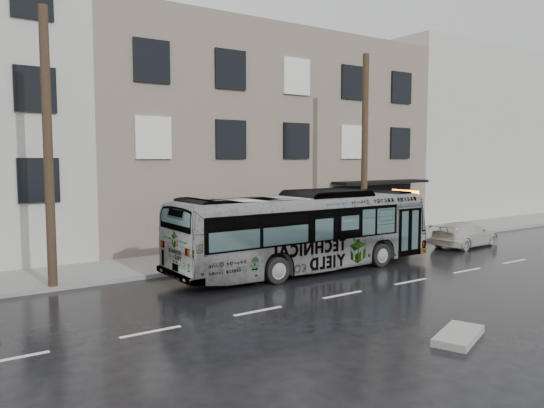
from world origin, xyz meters
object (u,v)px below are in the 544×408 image
at_px(sign_post, 380,219).
at_px(white_sedan, 465,234).
at_px(utility_pole_front, 365,151).
at_px(bus, 305,231).
at_px(utility_pole_rear, 48,149).

xyz_separation_m(sign_post, white_sedan, (3.58, -2.26, -0.75)).
relative_size(utility_pole_front, white_sedan, 2.17).
bearing_deg(bus, white_sedan, -90.35).
bearing_deg(white_sedan, utility_pole_front, 58.84).
bearing_deg(sign_post, utility_pole_front, 180.00).
xyz_separation_m(utility_pole_rear, white_sedan, (18.68, -2.26, -4.05)).
distance_m(utility_pole_front, bus, 6.51).
xyz_separation_m(utility_pole_rear, bus, (8.74, -2.26, -3.11)).
distance_m(sign_post, white_sedan, 4.29).
distance_m(bus, white_sedan, 9.98).
distance_m(utility_pole_rear, white_sedan, 19.24).
bearing_deg(bus, utility_pole_rear, 75.18).
distance_m(utility_pole_front, utility_pole_rear, 14.00).
bearing_deg(utility_pole_rear, bus, -14.47).
relative_size(sign_post, white_sedan, 0.58).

